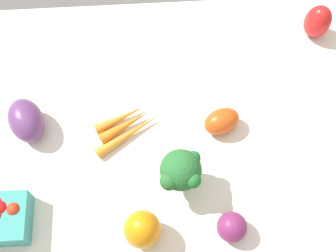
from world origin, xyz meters
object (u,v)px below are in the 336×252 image
at_px(roma_tomato, 222,121).
at_px(bell_pepper_orange, 142,229).
at_px(broccoli_head, 181,171).
at_px(eggplant, 26,120).
at_px(carrot_bunch, 125,127).
at_px(red_onion_near_basket, 232,227).
at_px(berry_basket, 4,218).
at_px(bell_pepper_red, 318,22).

xyz_separation_m(roma_tomato, bell_pepper_orange, (0.19, 0.24, 0.02)).
relative_size(bell_pepper_orange, broccoli_head, 0.77).
distance_m(roma_tomato, eggplant, 0.45).
relative_size(eggplant, carrot_bunch, 0.68).
height_order(broccoli_head, red_onion_near_basket, broccoli_head).
height_order(bell_pepper_orange, carrot_bunch, bell_pepper_orange).
bearing_deg(carrot_bunch, eggplant, -4.46).
distance_m(berry_basket, eggplant, 0.22).
xyz_separation_m(roma_tomato, broccoli_head, (0.11, 0.13, 0.05)).
xyz_separation_m(bell_pepper_orange, carrot_bunch, (0.03, -0.25, -0.04)).
distance_m(bell_pepper_orange, bell_pepper_red, 0.67).
bearing_deg(roma_tomato, bell_pepper_red, 22.57).
xyz_separation_m(berry_basket, bell_pepper_red, (-0.75, -0.45, 0.02)).
bearing_deg(bell_pepper_red, roma_tomato, 43.33).
height_order(eggplant, carrot_bunch, eggplant).
bearing_deg(broccoli_head, roma_tomato, -128.62).
xyz_separation_m(bell_pepper_red, carrot_bunch, (0.49, 0.25, -0.04)).
bearing_deg(berry_basket, red_onion_near_basket, 174.16).
bearing_deg(bell_pepper_orange, bell_pepper_red, -132.96).
relative_size(roma_tomato, carrot_bunch, 0.52).
height_order(roma_tomato, eggplant, eggplant).
bearing_deg(broccoli_head, bell_pepper_orange, 51.75).
xyz_separation_m(broccoli_head, red_onion_near_basket, (-0.10, 0.11, -0.05)).
bearing_deg(berry_basket, eggplant, -98.00).
bearing_deg(carrot_bunch, roma_tomato, 177.82).
distance_m(broccoli_head, red_onion_near_basket, 0.16).
bearing_deg(bell_pepper_orange, broccoli_head, -128.25).
distance_m(broccoli_head, eggplant, 0.38).
height_order(berry_basket, eggplant, eggplant).
distance_m(roma_tomato, red_onion_near_basket, 0.24).
xyz_separation_m(eggplant, red_onion_near_basket, (-0.44, 0.27, -0.01)).
bearing_deg(eggplant, bell_pepper_red, 85.52).
xyz_separation_m(bell_pepper_orange, broccoli_head, (-0.08, -0.11, 0.03)).
height_order(bell_pepper_orange, bell_pepper_red, same).
bearing_deg(bell_pepper_orange, berry_basket, -8.97).
bearing_deg(berry_basket, bell_pepper_orange, 171.03).
distance_m(bell_pepper_orange, carrot_bunch, 0.25).
relative_size(bell_pepper_red, red_onion_near_basket, 1.53).
relative_size(berry_basket, carrot_bunch, 0.64).
bearing_deg(broccoli_head, bell_pepper_red, -134.16).
relative_size(roma_tomato, red_onion_near_basket, 1.34).
bearing_deg(bell_pepper_red, red_onion_near_basket, 60.92).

